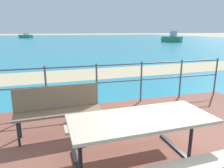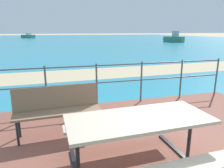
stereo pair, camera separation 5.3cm
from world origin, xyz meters
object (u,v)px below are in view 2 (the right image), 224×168
boat_near (28,36)px  boat_mid (173,39)px  picnic_table (139,131)px  park_bench (58,106)px

boat_near → boat_mid: (24.61, -26.59, 0.12)m
picnic_table → park_bench: 1.70m
picnic_table → boat_near: (-6.61, 54.72, -0.20)m
park_bench → boat_near: 53.62m
boat_near → park_bench: bearing=140.5°
park_bench → boat_mid: bearing=51.9°
boat_near → boat_mid: boat_mid is taller
picnic_table → boat_mid: bearing=56.0°
boat_near → boat_mid: 36.23m
boat_near → boat_mid: bearing=177.2°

